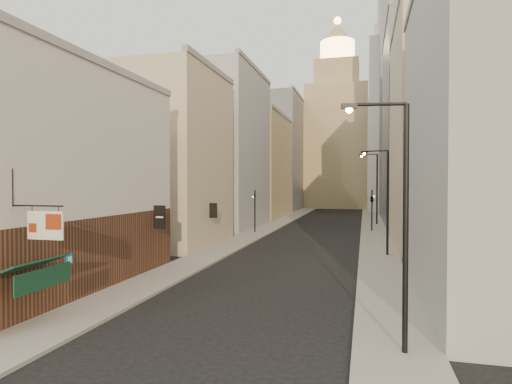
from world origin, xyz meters
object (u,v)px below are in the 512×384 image
Objects in this scene: clock_tower at (337,133)px; streetlamp_mid at (385,196)px; streetlamp_near at (399,212)px; white_tower at (389,118)px; traffic_light_right at (372,199)px; traffic_light_left at (255,201)px; streetlamp_far at (375,184)px.

clock_tower reaches higher than streetlamp_mid.
streetlamp_near is at bearing -85.13° from clock_tower.
white_tower is 75.39m from streetlamp_near.
clock_tower is at bearing 128.16° from white_tower.
white_tower is 4.92× the size of streetlamp_near.
streetlamp_near reaches higher than traffic_light_right.
streetlamp_mid is at bearing 79.13° from streetlamp_near.
clock_tower is 8.98× the size of traffic_light_right.
traffic_light_left is at bearing -95.93° from clock_tower.
streetlamp_mid is at bearing -83.33° from clock_tower.
streetlamp_far is (7.79, -42.09, -12.05)m from clock_tower.
streetlamp_near is 20.10m from streetlamp_mid.
clock_tower is 8.98× the size of traffic_light_left.
white_tower is 4.96× the size of streetlamp_mid.
streetlamp_mid is (0.44, 20.10, -0.04)m from streetlamp_near.
streetlamp_far is 8.95m from traffic_light_right.
clock_tower reaches higher than white_tower.
clock_tower reaches higher than traffic_light_left.
traffic_light_left is at bearing -121.01° from streetlamp_far.
streetlamp_near is at bearing 137.15° from traffic_light_left.
clock_tower is at bearing 111.44° from streetlamp_mid.
traffic_light_right is at bearing -79.47° from streetlamp_far.
streetlamp_mid is (7.94, -67.94, -12.85)m from clock_tower.
traffic_light_left is (-13.27, 32.44, -1.15)m from streetlamp_near.
white_tower is 8.30× the size of traffic_light_right.
clock_tower is 4.59× the size of streetlamp_far.
streetlamp_near is 37.19m from traffic_light_right.
traffic_light_right is (7.24, -50.86, -13.76)m from clock_tower.
streetlamp_far is 1.96× the size of traffic_light_right.
streetlamp_far is at bearing -90.07° from traffic_light_right.
streetlamp_near is (7.50, -88.04, -12.81)m from clock_tower.
traffic_light_left is (-13.71, 12.34, -1.11)m from streetlamp_mid.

